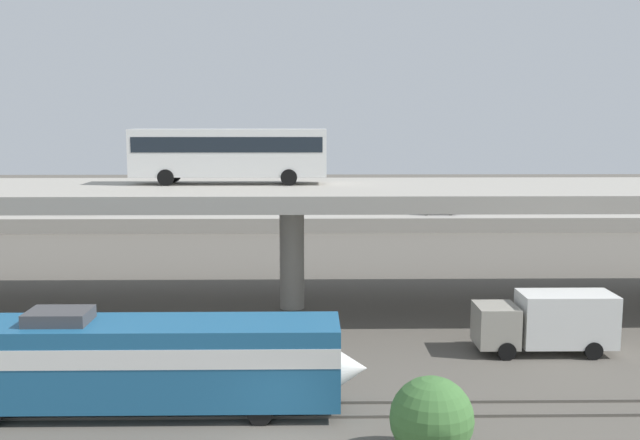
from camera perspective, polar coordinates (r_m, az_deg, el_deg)
rail_strip_near at (r=29.15m, az=-2.97°, el=-15.27°), size 110.00×0.12×0.12m
rail_strip_far at (r=30.47m, az=-2.87°, el=-14.21°), size 110.00×0.12×0.12m
train_locomotive at (r=29.68m, az=-13.05°, el=-10.64°), size 17.46×3.04×4.18m
highway_overpass at (r=43.75m, az=-2.26°, el=1.90°), size 96.00×12.45×7.58m
transit_bus_on_overpass at (r=45.15m, az=-7.21°, el=5.45°), size 12.00×2.68×3.40m
service_truck_west at (r=37.91m, az=17.58°, el=-7.59°), size 6.80×2.46×3.04m
pier_parking_lot at (r=79.24m, az=-1.65°, el=0.10°), size 76.97×11.16×1.54m
parked_car_0 at (r=80.14m, az=8.04°, el=1.23°), size 4.46×1.92×1.50m
parked_car_1 at (r=84.61m, az=16.24°, el=1.34°), size 4.66×1.99×1.50m
parked_car_2 at (r=78.95m, az=-4.53°, el=1.18°), size 4.65×1.83×1.50m
parked_car_3 at (r=77.92m, az=9.26°, el=1.01°), size 4.17×1.85×1.50m
parked_car_4 at (r=80.60m, az=-10.79°, el=1.20°), size 4.56×1.92×1.50m
parked_car_5 at (r=82.06m, az=4.02°, el=1.44°), size 4.56×1.84×1.50m
parked_car_6 at (r=81.46m, az=-18.46°, el=1.01°), size 4.60×1.96×1.50m
harbor_water at (r=102.15m, az=-1.48°, el=1.43°), size 140.00×36.00×0.01m
shrub_right at (r=25.77m, az=8.81°, el=-15.23°), size 2.89×2.89×2.89m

